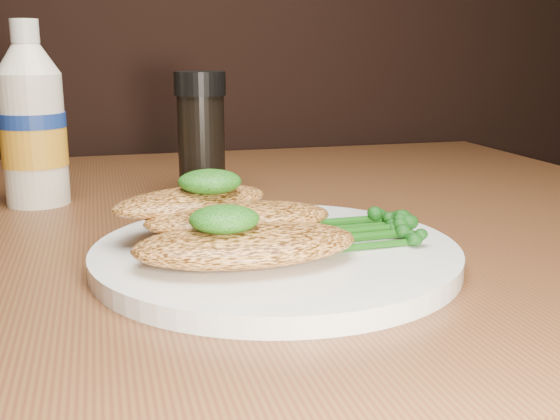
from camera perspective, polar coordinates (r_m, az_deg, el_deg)
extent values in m
cylinder|color=white|center=(0.50, -0.36, -3.79)|extent=(0.27, 0.27, 0.01)
ellipsoid|color=#EE9C4B|center=(0.46, -2.89, -2.90)|extent=(0.16, 0.08, 0.03)
ellipsoid|color=#EE9C4B|center=(0.50, -3.53, -0.71)|extent=(0.14, 0.07, 0.02)
ellipsoid|color=#EE9C4B|center=(0.53, -7.49, 0.74)|extent=(0.14, 0.10, 0.02)
ellipsoid|color=#0B3808|center=(0.45, -4.75, -0.78)|extent=(0.05, 0.05, 0.02)
ellipsoid|color=#0B3808|center=(0.52, -5.98, 2.41)|extent=(0.06, 0.06, 0.02)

